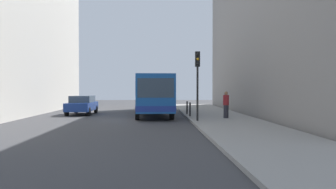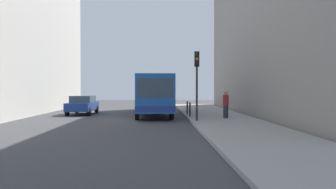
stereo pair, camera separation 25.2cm
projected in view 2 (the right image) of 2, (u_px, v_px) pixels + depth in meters
ground_plane at (139, 120)px, 23.88m from camera, size 80.00×80.00×0.00m
sidewalk at (221, 119)px, 24.02m from camera, size 4.40×40.00×0.15m
building_right at (291, 14)px, 28.05m from camera, size 7.00×32.00×15.54m
bus at (152, 93)px, 28.02m from camera, size 3.05×11.13×3.00m
car_beside_bus at (83, 104)px, 28.95m from camera, size 1.94×4.44×1.48m
car_behind_bus at (155, 100)px, 39.39m from camera, size 1.99×4.46×1.48m
traffic_light at (197, 73)px, 21.57m from camera, size 0.28×0.33×4.10m
bollard_near at (190, 109)px, 25.10m from camera, size 0.11×0.11×0.95m
bollard_mid at (187, 108)px, 27.41m from camera, size 0.11×0.11×0.95m
pedestrian_near_signal at (226, 105)px, 23.51m from camera, size 0.38×0.38×1.72m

